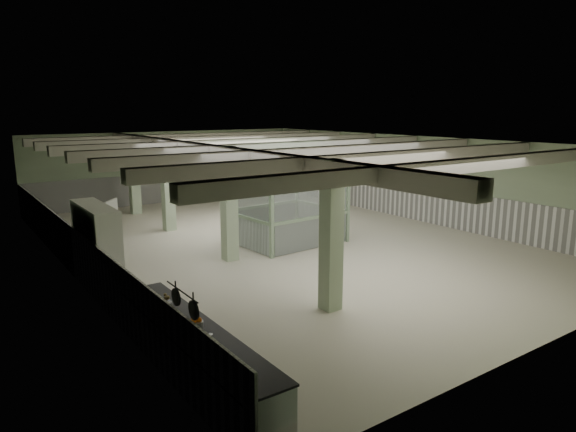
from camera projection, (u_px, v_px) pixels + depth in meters
floor at (278, 242)px, 18.57m from camera, size 20.00×20.00×0.00m
ceiling at (277, 142)px, 17.83m from camera, size 14.00×20.00×0.02m
wall_back at (169, 167)px, 26.23m from camera, size 14.00×0.02×3.60m
wall_front at (557, 259)px, 10.18m from camera, size 14.00×0.02×3.60m
wall_left at (69, 216)px, 14.29m from camera, size 0.02×20.00×3.60m
wall_right at (412, 178)px, 22.12m from camera, size 0.02×20.00×3.60m
wainscot_left at (73, 252)px, 14.52m from camera, size 0.05×19.90×1.50m
wainscot_right at (411, 202)px, 22.32m from camera, size 0.05×19.90×1.50m
wainscot_back at (170, 187)px, 26.43m from camera, size 13.90×0.05×1.50m
girder at (213, 151)px, 16.48m from camera, size 0.45×19.90×0.40m
beam_a at (457, 166)px, 11.85m from camera, size 13.90×0.35×0.32m
beam_b at (380, 158)px, 13.86m from camera, size 13.90×0.35×0.32m
beam_c at (322, 152)px, 15.86m from camera, size 13.90×0.35×0.32m
beam_d at (277, 147)px, 17.87m from camera, size 13.90×0.35×0.32m
beam_e at (242, 143)px, 19.88m from camera, size 13.90×0.35×0.32m
beam_f at (213, 140)px, 21.89m from camera, size 13.90×0.35×0.32m
beam_g at (188, 137)px, 23.89m from camera, size 13.90×0.35×0.32m
column_a at (331, 236)px, 11.99m from camera, size 0.42×0.42×3.60m
column_b at (229, 204)px, 16.00m from camera, size 0.42×0.42×3.60m
column_c at (168, 185)px, 20.02m from camera, size 0.42×0.42×3.60m
column_d at (134, 174)px, 23.23m from camera, size 0.42×0.42×3.60m
hook_rail at (182, 292)px, 8.21m from camera, size 0.02×1.20×0.02m
pendant_front at (393, 170)px, 14.21m from camera, size 0.44×0.44×0.22m
pendant_mid at (281, 156)px, 18.63m from camera, size 0.44×0.44×0.22m
pendant_back at (218, 147)px, 22.64m from camera, size 0.44×0.44×0.22m
prep_counter at (192, 351)px, 9.20m from camera, size 0.92×5.29×0.91m
pitcher_near at (169, 309)px, 9.64m from camera, size 0.20×0.23×0.26m
pitcher_far at (210, 341)px, 8.32m from camera, size 0.19×0.21×0.24m
veg_colander at (161, 300)px, 10.16m from camera, size 0.50×0.50×0.20m
orange_bowl at (195, 324)px, 9.14m from camera, size 0.37×0.37×0.10m
skillet_near at (194, 310)px, 8.03m from camera, size 0.04×0.32×0.32m
skillet_far at (176, 297)px, 8.59m from camera, size 0.04×0.30×0.30m
walkin_cooler at (98, 246)px, 13.53m from camera, size 1.12×2.56×2.35m
guard_booth at (286, 188)px, 18.26m from camera, size 3.86×3.33×2.96m
filing_cabinet at (332, 219)px, 19.42m from camera, size 0.56×0.68×1.27m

